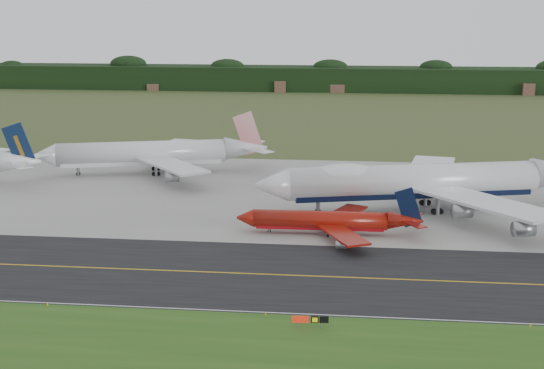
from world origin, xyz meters
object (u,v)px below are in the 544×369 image
Objects in this scene: jet_red_737 at (330,221)px; taxiway_sign at (310,320)px; jet_star_tail at (154,153)px; jet_ba_747 at (425,181)px.

jet_red_737 is 7.14× the size of taxiway_sign.
jet_star_tail is at bearing 133.64° from jet_red_737.
jet_star_tail is (-66.03, 29.38, -1.12)m from jet_ba_747.
taxiway_sign is (-1.13, -43.27, -1.47)m from jet_red_737.
taxiway_sign is (45.77, -92.45, -4.06)m from jet_star_tail.
jet_red_737 reaches higher than taxiway_sign.
jet_ba_747 is at bearing -23.99° from jet_star_tail.
jet_ba_747 is 14.88× the size of taxiway_sign.
jet_star_tail reaches higher than taxiway_sign.
jet_red_737 is at bearing -134.02° from jet_ba_747.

